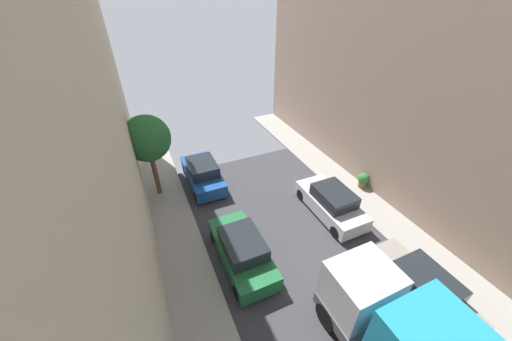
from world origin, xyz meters
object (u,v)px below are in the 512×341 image
(parked_car_left_2, at_px, (242,250))
(parked_car_left_3, at_px, (203,174))
(parked_car_right_2, at_px, (419,288))
(parked_car_right_3, at_px, (331,203))
(potted_plant_3, at_px, (363,180))
(street_tree_0, at_px, (147,139))

(parked_car_left_2, distance_m, parked_car_left_3, 6.35)
(parked_car_left_3, height_order, parked_car_right_2, same)
(parked_car_left_2, height_order, parked_car_right_3, same)
(potted_plant_3, bearing_deg, parked_car_right_3, -162.14)
(parked_car_right_2, bearing_deg, parked_car_left_2, 140.98)
(parked_car_right_3, bearing_deg, street_tree_0, 146.32)
(parked_car_right_2, bearing_deg, street_tree_0, 126.77)
(parked_car_right_3, relative_size, street_tree_0, 0.89)
(parked_car_left_2, relative_size, parked_car_right_2, 1.00)
(parked_car_left_2, distance_m, parked_car_right_3, 5.49)
(parked_car_left_2, height_order, potted_plant_3, parked_car_left_2)
(parked_car_left_2, xyz_separation_m, parked_car_right_3, (5.40, 1.00, 0.00))
(parked_car_left_3, relative_size, street_tree_0, 0.89)
(potted_plant_3, bearing_deg, parked_car_left_3, 152.47)
(street_tree_0, bearing_deg, parked_car_left_2, -67.68)
(parked_car_right_3, distance_m, potted_plant_3, 3.16)
(parked_car_right_2, relative_size, street_tree_0, 0.89)
(street_tree_0, bearing_deg, parked_car_right_3, -33.68)
(parked_car_left_2, relative_size, parked_car_right_3, 1.00)
(parked_car_left_3, height_order, potted_plant_3, parked_car_left_3)
(parked_car_left_3, height_order, street_tree_0, street_tree_0)
(parked_car_right_2, xyz_separation_m, parked_car_right_3, (0.00, 5.37, 0.00))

